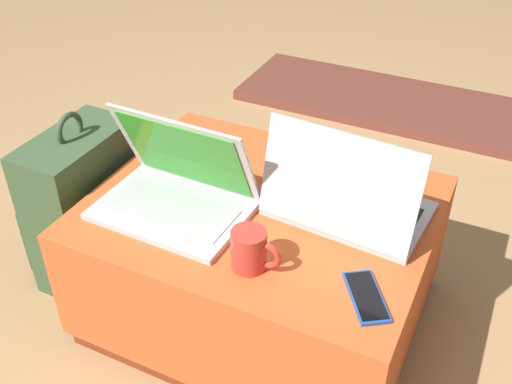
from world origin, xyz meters
The scene contains 8 objects.
ground_plane centered at (0.00, 0.00, 0.00)m, with size 14.00×14.00×0.00m, color tan.
ottoman centered at (0.00, 0.00, 0.19)m, with size 0.86×0.69×0.38m.
laptop_near centered at (-0.19, -0.10, 0.44)m, with size 0.38×0.27×0.25m.
laptop_far centered at (0.21, 0.04, 0.44)m, with size 0.40×0.28×0.26m.
cell_phone centered at (0.34, -0.20, 0.39)m, with size 0.14×0.16×0.01m.
backpack centered at (-0.56, -0.05, 0.23)m, with size 0.23×0.34×0.54m.
coffee_mug centered at (0.08, -0.22, 0.43)m, with size 0.12×0.08×0.10m.
fireplace_hearth centered at (0.00, 1.41, 0.02)m, with size 1.40×0.50×0.04m.
Camera 1 is at (0.52, -1.11, 1.30)m, focal length 42.00 mm.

